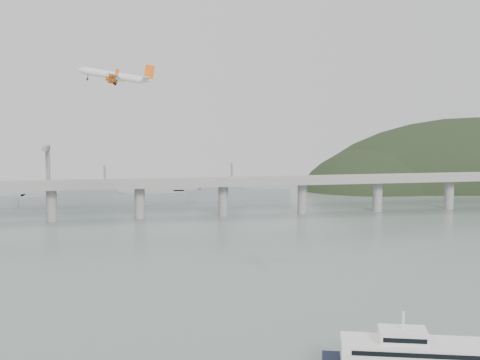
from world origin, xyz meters
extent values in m
plane|color=slate|center=(0.00, 0.00, 0.00)|extent=(900.00, 900.00, 0.00)
cube|color=gray|center=(0.00, 200.00, 20.00)|extent=(800.00, 22.00, 2.20)
cube|color=gray|center=(0.00, 189.50, 22.00)|extent=(800.00, 0.60, 1.80)
cube|color=gray|center=(0.00, 210.50, 22.00)|extent=(800.00, 0.60, 1.80)
cylinder|color=gray|center=(-80.00, 200.00, 9.50)|extent=(6.00, 6.00, 21.00)
cylinder|color=gray|center=(-30.00, 200.00, 9.50)|extent=(6.00, 6.00, 21.00)
cylinder|color=gray|center=(20.00, 200.00, 9.50)|extent=(6.00, 6.00, 21.00)
cylinder|color=gray|center=(70.00, 200.00, 9.50)|extent=(6.00, 6.00, 21.00)
cylinder|color=gray|center=(120.00, 200.00, 9.50)|extent=(6.00, 6.00, 21.00)
cylinder|color=gray|center=(170.00, 200.00, 9.50)|extent=(6.00, 6.00, 21.00)
ellipsoid|color=black|center=(270.00, 330.00, -18.00)|extent=(320.00, 150.00, 156.00)
ellipsoid|color=black|center=(175.00, 320.00, -12.00)|extent=(140.00, 110.00, 96.00)
cube|color=slate|center=(-50.00, 265.00, 4.00)|extent=(110.55, 21.43, 8.00)
cube|color=slate|center=(-61.00, 265.00, 12.00)|extent=(39.01, 16.73, 8.00)
cylinder|color=slate|center=(-50.00, 265.00, 20.00)|extent=(1.60, 1.60, 14.00)
cube|color=slate|center=(40.00, 275.00, 4.00)|extent=(85.00, 13.60, 8.00)
cube|color=slate|center=(31.50, 275.00, 12.00)|extent=(29.75, 11.90, 8.00)
cylinder|color=slate|center=(40.00, 275.00, 20.00)|extent=(1.60, 1.60, 14.00)
cube|color=slate|center=(-90.00, 300.00, 20.00)|extent=(3.00, 3.00, 40.00)
cube|color=slate|center=(-90.00, 290.00, 38.00)|extent=(3.00, 28.00, 3.00)
cube|color=white|center=(23.06, -52.72, 6.80)|extent=(44.99, 24.10, 5.23)
cube|color=black|center=(21.36, -57.72, 8.17)|extent=(37.70, 13.00, 1.05)
cube|color=black|center=(24.77, -47.72, 8.17)|extent=(37.70, 13.00, 1.05)
cube|color=black|center=(24.77, -47.72, 5.65)|extent=(37.70, 13.00, 1.05)
cube|color=white|center=(15.14, -50.02, 10.78)|extent=(12.27, 10.32, 2.72)
cube|color=black|center=(13.94, -53.53, 10.78)|extent=(8.96, 3.16, 1.05)
cylinder|color=white|center=(15.14, -50.02, 14.13)|extent=(0.66, 0.66, 4.19)
cylinder|color=white|center=(-44.95, 108.02, 77.56)|extent=(25.69, 7.24, 7.23)
cone|color=white|center=(-59.14, 109.54, 79.84)|extent=(4.55, 3.83, 3.81)
cone|color=white|center=(-30.24, 106.46, 75.65)|extent=(5.14, 3.54, 3.95)
cube|color=white|center=(-44.21, 107.89, 76.52)|extent=(7.50, 31.02, 2.61)
cube|color=white|center=(-31.02, 106.58, 76.42)|extent=(3.94, 11.09, 1.24)
cube|color=#F75F10|center=(-29.65, 106.59, 79.21)|extent=(4.98, 0.95, 6.45)
cylinder|color=#F75F10|center=(-45.26, 112.93, 75.23)|extent=(4.35, 2.68, 2.67)
cylinder|color=black|center=(-47.12, 113.13, 75.53)|extent=(0.87, 2.12, 2.10)
cube|color=white|center=(-45.11, 112.96, 76.12)|extent=(2.42, 0.50, 1.44)
cylinder|color=#F75F10|center=(-46.23, 103.05, 75.75)|extent=(4.35, 2.68, 2.67)
cylinder|color=black|center=(-48.10, 103.25, 76.04)|extent=(0.87, 2.12, 2.10)
cube|color=white|center=(-46.09, 103.08, 76.64)|extent=(2.42, 0.50, 1.44)
cylinder|color=black|center=(-44.24, 110.17, 74.80)|extent=(0.70, 0.43, 2.21)
cylinder|color=black|center=(-44.40, 110.13, 73.82)|extent=(1.17, 0.50, 1.16)
cylinder|color=black|center=(-44.70, 105.50, 75.04)|extent=(0.70, 0.43, 2.21)
cylinder|color=black|center=(-44.86, 105.46, 74.06)|extent=(1.17, 0.50, 1.16)
cylinder|color=black|center=(-56.00, 109.07, 76.77)|extent=(0.70, 0.43, 2.21)
cylinder|color=black|center=(-56.17, 109.03, 75.79)|extent=(1.17, 0.50, 1.16)
cube|color=#F75F10|center=(-40.75, 123.00, 76.51)|extent=(1.79, 0.41, 2.38)
cube|color=#F75F10|center=(-43.77, 92.47, 78.10)|extent=(1.79, 0.41, 2.38)
camera|label=1|loc=(-48.95, -178.48, 58.97)|focal=48.00mm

